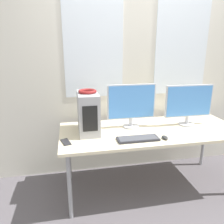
{
  "coord_description": "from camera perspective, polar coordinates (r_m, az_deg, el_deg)",
  "views": [
    {
      "loc": [
        -0.85,
        -1.69,
        1.58
      ],
      "look_at": [
        -0.44,
        0.41,
        0.94
      ],
      "focal_mm": 35.0,
      "sensor_mm": 36.0,
      "label": 1
    }
  ],
  "objects": [
    {
      "name": "ground_plane",
      "position": [
        2.47,
        12.97,
        -23.66
      ],
      "size": [
        14.0,
        14.0,
        0.0
      ],
      "primitive_type": "plane",
      "color": "#565156"
    },
    {
      "name": "mouse",
      "position": [
        2.21,
        13.66,
        -6.48
      ],
      "size": [
        0.05,
        0.09,
        0.03
      ],
      "color": "#2D2D2D",
      "rests_on": "desk"
    },
    {
      "name": "cell_phone",
      "position": [
        2.11,
        -11.95,
        -7.69
      ],
      "size": [
        0.1,
        0.16,
        0.01
      ],
      "rotation": [
        0.0,
        0.0,
        0.27
      ],
      "color": "#232328",
      "rests_on": "desk"
    },
    {
      "name": "keyboard",
      "position": [
        2.14,
        6.78,
        -6.96
      ],
      "size": [
        0.4,
        0.15,
        0.02
      ],
      "color": "#28282D",
      "rests_on": "desk"
    },
    {
      "name": "desk",
      "position": [
        2.44,
        10.11,
        -5.48
      ],
      "size": [
        1.96,
        0.82,
        0.72
      ],
      "color": "beige",
      "rests_on": "ground_plane"
    },
    {
      "name": "pc_tower",
      "position": [
        2.27,
        -6.26,
        -0.19
      ],
      "size": [
        0.21,
        0.41,
        0.42
      ],
      "color": "#9E9EA3",
      "rests_on": "desk"
    },
    {
      "name": "monitor_main",
      "position": [
        2.39,
        5.1,
        2.1
      ],
      "size": [
        0.53,
        0.18,
        0.48
      ],
      "color": "#B7B7BC",
      "rests_on": "desk"
    },
    {
      "name": "wall_back",
      "position": [
        2.79,
        6.79,
        11.84
      ],
      "size": [
        8.0,
        0.07,
        2.7
      ],
      "color": "beige",
      "rests_on": "ground_plane"
    },
    {
      "name": "monitor_right_near",
      "position": [
        2.6,
        19.39,
        2.19
      ],
      "size": [
        0.56,
        0.18,
        0.46
      ],
      "color": "#B7B7BC",
      "rests_on": "desk"
    },
    {
      "name": "headphones",
      "position": [
        2.22,
        -6.44,
        5.4
      ],
      "size": [
        0.18,
        0.18,
        0.03
      ],
      "color": "maroon",
      "rests_on": "pc_tower"
    }
  ]
}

